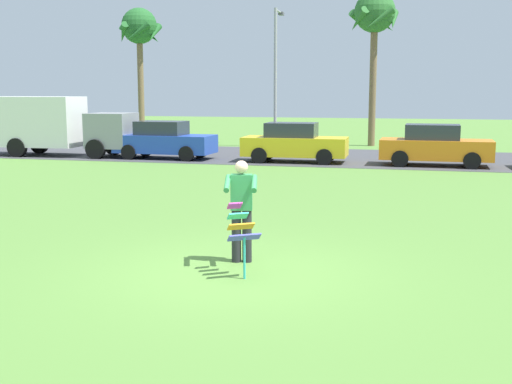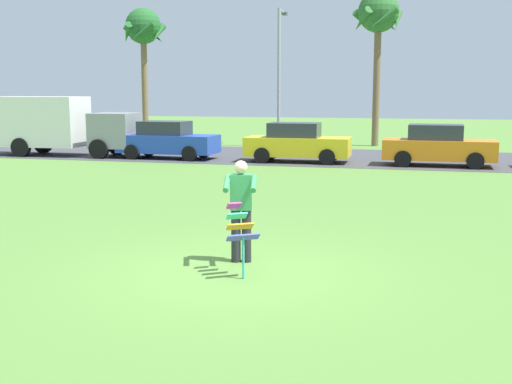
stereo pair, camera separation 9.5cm
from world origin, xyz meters
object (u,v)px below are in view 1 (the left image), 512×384
object	(u,v)px
streetlight_pole	(276,69)
palm_tree_left_near	(139,31)
parked_car_blue	(164,141)
parked_car_orange	(435,146)
parked_car_yellow	(294,143)
person_kite_flyer	(242,207)
parked_truck_grey_van	(51,124)
kite_held	(241,229)
palm_tree_right_near	(375,18)

from	to	relation	value
streetlight_pole	palm_tree_left_near	bearing A→B (deg)	158.31
parked_car_blue	parked_car_orange	xyz separation A→B (m)	(11.15, -0.00, 0.00)
parked_car_yellow	parked_car_orange	xyz separation A→B (m)	(5.52, 0.00, 0.00)
person_kite_flyer	parked_car_yellow	size ratio (longest dim) A/B	0.41
parked_truck_grey_van	streetlight_pole	world-z (taller)	streetlight_pole
parked_car_orange	streetlight_pole	size ratio (longest dim) A/B	0.60
parked_car_blue	kite_held	bearing A→B (deg)	-64.29
kite_held	parked_car_blue	world-z (taller)	parked_car_blue
parked_car_yellow	palm_tree_right_near	size ratio (longest dim) A/B	0.53
parked_car_blue	streetlight_pole	xyz separation A→B (m)	(3.32, 7.10, 3.22)
parked_car_orange	parked_car_blue	bearing A→B (deg)	180.00
palm_tree_left_near	kite_held	bearing A→B (deg)	-63.24
person_kite_flyer	palm_tree_left_near	bearing A→B (deg)	117.10
palm_tree_right_near	parked_truck_grey_van	bearing A→B (deg)	-146.82
palm_tree_right_near	streetlight_pole	distance (m)	5.69
parked_car_orange	streetlight_pole	bearing A→B (deg)	137.80
parked_truck_grey_van	parked_car_blue	world-z (taller)	parked_truck_grey_van
parked_car_blue	palm_tree_left_near	xyz separation A→B (m)	(-5.78, 10.72, 5.59)
kite_held	parked_car_yellow	bearing A→B (deg)	97.84
parked_car_orange	palm_tree_right_near	size ratio (longest dim) A/B	0.53
palm_tree_left_near	palm_tree_right_near	distance (m)	14.02
kite_held	parked_car_orange	world-z (taller)	parked_car_orange
parked_car_orange	person_kite_flyer	bearing A→B (deg)	-102.58
palm_tree_right_near	streetlight_pole	bearing A→B (deg)	-160.48
parked_car_blue	person_kite_flyer	bearing A→B (deg)	-63.76
parked_car_yellow	parked_truck_grey_van	bearing A→B (deg)	179.99
kite_held	parked_truck_grey_van	world-z (taller)	parked_truck_grey_van
person_kite_flyer	streetlight_pole	distance (m)	23.29
palm_tree_left_near	streetlight_pole	distance (m)	10.07
parked_car_yellow	streetlight_pole	bearing A→B (deg)	108.05
person_kite_flyer	parked_car_blue	xyz separation A→B (m)	(-7.68, 15.57, -0.18)
parked_car_blue	streetlight_pole	bearing A→B (deg)	64.98
parked_car_blue	parked_car_yellow	xyz separation A→B (m)	(5.63, -0.00, 0.00)
palm_tree_right_near	kite_held	bearing A→B (deg)	-90.50
person_kite_flyer	palm_tree_left_near	size ratio (longest dim) A/B	0.22
person_kite_flyer	palm_tree_left_near	xyz separation A→B (m)	(-13.46, 26.29, 5.42)
streetlight_pole	parked_truck_grey_van	bearing A→B (deg)	-140.67
person_kite_flyer	palm_tree_right_near	bearing A→B (deg)	88.98
parked_truck_grey_van	parked_car_yellow	world-z (taller)	parked_truck_grey_van
person_kite_flyer	parked_truck_grey_van	world-z (taller)	parked_truck_grey_van
parked_car_yellow	person_kite_flyer	bearing A→B (deg)	-82.52
parked_car_blue	palm_tree_right_near	world-z (taller)	palm_tree_right_near
parked_truck_grey_van	parked_car_blue	distance (m)	5.39
kite_held	streetlight_pole	bearing A→B (deg)	101.02
kite_held	streetlight_pole	distance (m)	24.14
parked_car_orange	palm_tree_left_near	xyz separation A→B (m)	(-16.93, 10.72, 5.59)
parked_car_orange	palm_tree_left_near	distance (m)	20.81
parked_car_blue	parked_car_yellow	world-z (taller)	same
parked_car_blue	parked_car_yellow	size ratio (longest dim) A/B	1.01
kite_held	streetlight_pole	xyz separation A→B (m)	(-4.57, 23.49, 3.24)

